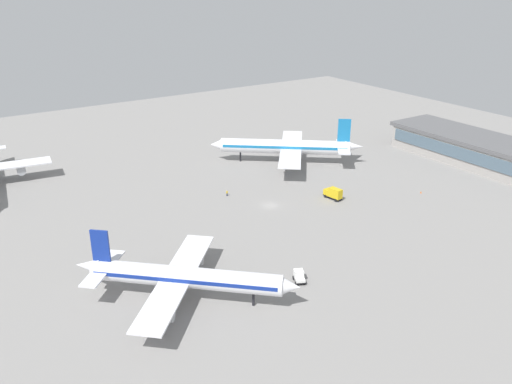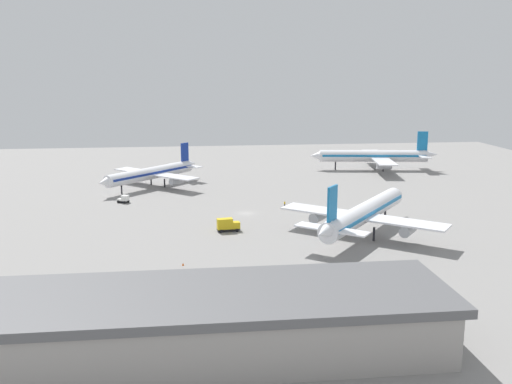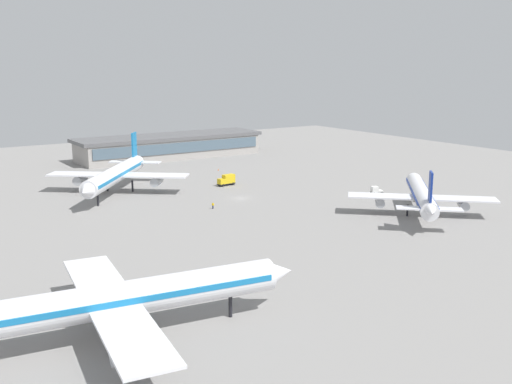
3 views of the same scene
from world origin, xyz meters
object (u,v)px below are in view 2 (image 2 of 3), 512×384
at_px(airplane_at_gate, 364,213).
at_px(airplane_taxiing, 152,173).
at_px(airplane_distant, 375,156).
at_px(catering_truck, 228,225).
at_px(safety_cone_near_gate, 183,264).
at_px(baggage_tug, 124,199).
at_px(ground_crew_worker, 285,204).

height_order(airplane_at_gate, airplane_taxiing, airplane_at_gate).
bearing_deg(airplane_at_gate, airplane_taxiing, 78.64).
bearing_deg(airplane_distant, catering_truck, 59.39).
xyz_separation_m(catering_truck, safety_cone_near_gate, (-10.74, -23.89, -1.40)).
xyz_separation_m(airplane_taxiing, baggage_tug, (-7.11, -22.38, -3.74)).
relative_size(catering_truck, safety_cone_near_gate, 9.64).
height_order(airplane_at_gate, baggage_tug, airplane_at_gate).
relative_size(catering_truck, baggage_tug, 1.56).
distance_m(ground_crew_worker, safety_cone_near_gate, 55.76).
height_order(catering_truck, ground_crew_worker, catering_truck).
bearing_deg(airplane_at_gate, catering_truck, 115.72).
bearing_deg(safety_cone_near_gate, ground_crew_worker, 58.68).
bearing_deg(safety_cone_near_gate, catering_truck, 65.79).
bearing_deg(baggage_tug, airplane_at_gate, -9.53).
bearing_deg(catering_truck, airplane_distant, 44.94).
relative_size(airplane_taxiing, ground_crew_worker, 21.30).
height_order(airplane_taxiing, baggage_tug, airplane_taxiing).
height_order(ground_crew_worker, safety_cone_near_gate, ground_crew_worker).
relative_size(airplane_distant, safety_cone_near_gate, 84.18).
relative_size(airplane_distant, catering_truck, 8.73).
relative_size(airplane_taxiing, safety_cone_near_gate, 59.30).
bearing_deg(airplane_taxiing, ground_crew_worker, 93.24).
distance_m(airplane_taxiing, baggage_tug, 23.78).
xyz_separation_m(catering_truck, baggage_tug, (-28.75, 34.36, -0.54)).
bearing_deg(ground_crew_worker, safety_cone_near_gate, 21.50).
xyz_separation_m(airplane_distant, ground_crew_worker, (-45.69, -57.15, -4.74)).
xyz_separation_m(airplane_at_gate, ground_crew_worker, (-13.89, 31.12, -4.75)).
bearing_deg(airplane_distant, baggage_tug, 34.37).
relative_size(catering_truck, ground_crew_worker, 3.46).
bearing_deg(airplane_at_gate, safety_cone_near_gate, 149.71).
distance_m(baggage_tug, ground_crew_worker, 48.18).
height_order(airplane_taxiing, safety_cone_near_gate, airplane_taxiing).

